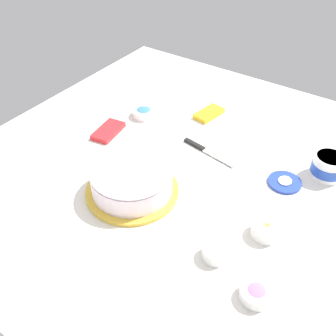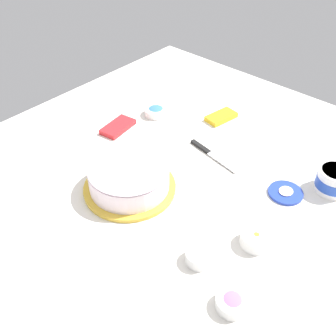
% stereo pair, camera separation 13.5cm
% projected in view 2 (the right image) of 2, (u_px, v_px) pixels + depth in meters
% --- Properties ---
extents(ground_plane, '(1.54, 1.54, 0.00)m').
position_uv_depth(ground_plane, '(187.00, 169.00, 1.40)').
color(ground_plane, silver).
extents(frosted_cake, '(0.31, 0.31, 0.10)m').
position_uv_depth(frosted_cake, '(129.00, 178.00, 1.29)').
color(frosted_cake, gold).
rests_on(frosted_cake, ground_plane).
extents(frosting_tub, '(0.11, 0.11, 0.08)m').
position_uv_depth(frosting_tub, '(334.00, 180.00, 1.29)').
color(frosting_tub, white).
rests_on(frosting_tub, ground_plane).
extents(frosting_tub_lid, '(0.11, 0.11, 0.02)m').
position_uv_depth(frosting_tub_lid, '(286.00, 193.00, 1.30)').
color(frosting_tub_lid, '#233DAD').
rests_on(frosting_tub_lid, ground_plane).
extents(spreading_knife, '(0.06, 0.24, 0.01)m').
position_uv_depth(spreading_knife, '(209.00, 153.00, 1.46)').
color(spreading_knife, silver).
rests_on(spreading_knife, ground_plane).
extents(sprinkle_bowl_pink, '(0.08, 0.08, 0.04)m').
position_uv_depth(sprinkle_bowl_pink, '(232.00, 302.00, 0.98)').
color(sprinkle_bowl_pink, white).
rests_on(sprinkle_bowl_pink, ground_plane).
extents(sprinkle_bowl_yellow, '(0.09, 0.09, 0.04)m').
position_uv_depth(sprinkle_bowl_yellow, '(256.00, 238.00, 1.13)').
color(sprinkle_bowl_yellow, white).
rests_on(sprinkle_bowl_yellow, ground_plane).
extents(sprinkle_bowl_rainbow, '(0.08, 0.08, 0.04)m').
position_uv_depth(sprinkle_bowl_rainbow, '(199.00, 256.00, 1.08)').
color(sprinkle_bowl_rainbow, white).
rests_on(sprinkle_bowl_rainbow, ground_plane).
extents(sprinkle_bowl_blue, '(0.10, 0.10, 0.04)m').
position_uv_depth(sprinkle_bowl_blue, '(156.00, 111.00, 1.66)').
color(sprinkle_bowl_blue, white).
rests_on(sprinkle_bowl_blue, ground_plane).
extents(candy_box_lower, '(0.15, 0.10, 0.02)m').
position_uv_depth(candy_box_lower, '(118.00, 127.00, 1.59)').
color(candy_box_lower, red).
rests_on(candy_box_lower, ground_plane).
extents(candy_box_upper, '(0.14, 0.09, 0.02)m').
position_uv_depth(candy_box_upper, '(221.00, 117.00, 1.64)').
color(candy_box_upper, yellow).
rests_on(candy_box_upper, ground_plane).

